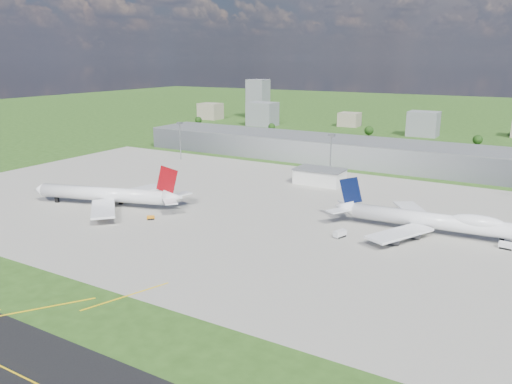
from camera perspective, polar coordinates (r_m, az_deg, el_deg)
The scene contains 20 objects.
ground at distance 329.88m, azimuth 9.10°, elevation 2.99°, with size 1400.00×1400.00×0.00m, color #284A17.
apron at distance 228.87m, azimuth 1.33°, elevation -2.19°, with size 360.00×190.00×0.08m, color gray.
terminal at distance 342.24m, azimuth 10.07°, elevation 4.66°, with size 300.00×42.00×15.00m, color gray.
ops_building at distance 280.07m, azimuth 7.29°, elevation 1.75°, with size 26.00×16.00×8.00m, color silver.
mast_west at distance 346.32m, azimuth -8.68°, elevation 6.56°, with size 3.50×2.00×25.90m.
mast_center at distance 290.94m, azimuth 8.55°, elevation 4.96°, with size 3.50×2.00×25.90m.
airliner_red_twin at distance 244.38m, azimuth -16.54°, elevation -0.33°, with size 76.00×58.01×21.27m.
airliner_blue_quad at distance 209.78m, azimuth 19.42°, elevation -3.11°, with size 77.02×60.32×20.11m.
tug_yellow at distance 221.38m, azimuth -11.95°, elevation -2.90°, with size 3.72×3.70×1.69m.
van_white_near at distance 198.30m, azimuth 9.57°, elevation -4.76°, with size 4.20×5.97×2.76m.
van_white_far at distance 205.55m, azimuth 26.67°, elevation -5.52°, with size 5.17×2.85×2.56m.
bldg_far_w at distance 581.61m, azimuth -5.24°, elevation 9.18°, with size 24.00×20.00×18.00m, color gray.
bldg_w at distance 521.73m, azimuth 0.74°, elevation 8.91°, with size 28.00×22.00×24.00m, color slate.
bldg_cw at distance 525.39m, azimuth 10.63°, elevation 8.15°, with size 20.00×18.00×14.00m, color gray.
bldg_c at distance 474.66m, azimuth 18.57°, elevation 7.40°, with size 26.00×20.00×22.00m, color slate.
bldg_tall_w at distance 592.45m, azimuth 0.23°, elevation 10.62°, with size 22.00×20.00×44.00m, color slate.
tree_far_w at distance 530.16m, azimuth -6.60°, elevation 8.17°, with size 7.20×7.20×8.80m.
tree_w at distance 477.75m, azimuth 1.81°, elevation 7.47°, with size 6.75×6.75×8.25m.
tree_c at distance 456.47m, azimuth 12.78°, elevation 6.88°, with size 8.10×8.10×9.90m.
tree_e at distance 433.40m, azimuth 24.00°, elevation 5.49°, with size 7.65×7.65×9.35m.
Camera 1 is at (115.43, -151.48, 67.88)m, focal length 35.00 mm.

